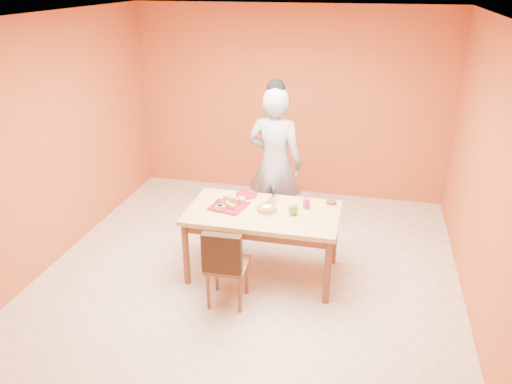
% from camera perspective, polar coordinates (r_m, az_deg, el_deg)
% --- Properties ---
extents(floor, '(5.00, 5.00, 0.00)m').
position_cam_1_polar(floor, '(5.53, -0.98, -9.85)').
color(floor, beige).
rests_on(floor, ground).
extents(ceiling, '(5.00, 5.00, 0.00)m').
position_cam_1_polar(ceiling, '(4.62, -1.23, 19.27)').
color(ceiling, white).
rests_on(ceiling, wall_back).
extents(wall_back, '(4.50, 0.00, 4.50)m').
position_cam_1_polar(wall_back, '(7.26, 3.85, 10.08)').
color(wall_back, '#BF5C2C').
rests_on(wall_back, floor).
extents(wall_left, '(0.00, 5.00, 5.00)m').
position_cam_1_polar(wall_left, '(5.86, -23.02, 4.87)').
color(wall_left, '#BF5C2C').
rests_on(wall_left, floor).
extents(wall_right, '(0.00, 5.00, 5.00)m').
position_cam_1_polar(wall_right, '(4.90, 25.32, 0.95)').
color(wall_right, '#BF5C2C').
rests_on(wall_right, floor).
extents(dining_table, '(1.60, 0.90, 0.76)m').
position_cam_1_polar(dining_table, '(5.30, 0.81, -3.09)').
color(dining_table, tan).
rests_on(dining_table, floor).
extents(dining_chair, '(0.41, 0.47, 0.86)m').
position_cam_1_polar(dining_chair, '(4.94, -3.36, -8.20)').
color(dining_chair, brown).
rests_on(dining_chair, floor).
extents(pastry_pile, '(0.31, 0.31, 0.10)m').
position_cam_1_polar(pastry_pile, '(5.33, -3.09, -1.00)').
color(pastry_pile, tan).
rests_on(pastry_pile, pastry_platter).
extents(person, '(0.74, 0.54, 1.89)m').
position_cam_1_polar(person, '(6.04, 2.16, 3.22)').
color(person, gray).
rests_on(person, floor).
extents(pastry_platter, '(0.41, 0.41, 0.02)m').
position_cam_1_polar(pastry_platter, '(5.36, -3.08, -1.59)').
color(pastry_platter, maroon).
rests_on(pastry_platter, dining_table).
extents(red_dinner_plate, '(0.33, 0.33, 0.02)m').
position_cam_1_polar(red_dinner_plate, '(5.62, -1.12, -0.31)').
color(red_dinner_plate, maroon).
rests_on(red_dinner_plate, dining_table).
extents(white_cake_plate, '(0.31, 0.31, 0.01)m').
position_cam_1_polar(white_cake_plate, '(5.24, 1.24, -2.24)').
color(white_cake_plate, silver).
rests_on(white_cake_plate, dining_table).
extents(sponge_cake, '(0.26, 0.26, 0.05)m').
position_cam_1_polar(sponge_cake, '(5.22, 1.25, -1.94)').
color(sponge_cake, '#CA8534').
rests_on(sponge_cake, white_cake_plate).
extents(cake_server, '(0.07, 0.25, 0.01)m').
position_cam_1_polar(cake_server, '(5.37, 1.76, -0.83)').
color(cake_server, silver).
rests_on(cake_server, sponge_cake).
extents(egg_ornament, '(0.12, 0.11, 0.13)m').
position_cam_1_polar(egg_ornament, '(5.17, 4.29, -1.95)').
color(egg_ornament, olive).
rests_on(egg_ornament, dining_table).
extents(magenta_glass, '(0.09, 0.09, 0.11)m').
position_cam_1_polar(magenta_glass, '(5.33, 5.77, -1.31)').
color(magenta_glass, '#BE1C78').
rests_on(magenta_glass, dining_table).
extents(checker_tin, '(0.11, 0.11, 0.03)m').
position_cam_1_polar(checker_tin, '(5.48, 8.58, -1.15)').
color(checker_tin, '#32190D').
rests_on(checker_tin, dining_table).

